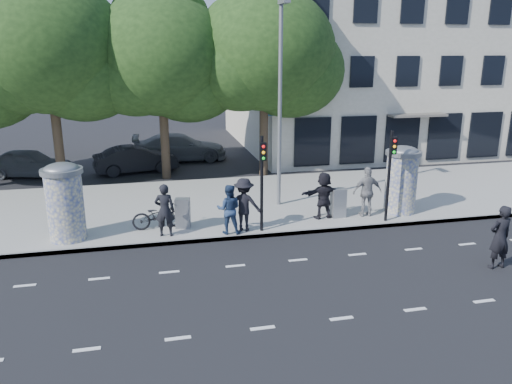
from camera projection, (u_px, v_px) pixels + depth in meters
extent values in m
plane|color=black|center=(312.00, 280.00, 14.34)|extent=(120.00, 120.00, 0.00)
cube|color=gray|center=(256.00, 202.00, 21.35)|extent=(40.00, 8.00, 0.15)
cube|color=slate|center=(280.00, 234.00, 17.65)|extent=(40.00, 0.10, 0.16)
cube|color=silver|center=(341.00, 318.00, 12.28)|extent=(32.00, 0.12, 0.01)
cube|color=silver|center=(298.00, 260.00, 15.65)|extent=(32.00, 0.12, 0.01)
cylinder|color=beige|center=(65.00, 207.00, 16.68)|extent=(1.20, 1.20, 2.30)
cylinder|color=slate|center=(61.00, 171.00, 16.34)|extent=(1.36, 1.36, 0.16)
ellipsoid|color=slate|center=(61.00, 169.00, 16.31)|extent=(1.10, 1.10, 0.38)
cylinder|color=beige|center=(401.00, 184.00, 19.48)|extent=(1.20, 1.20, 2.30)
cylinder|color=slate|center=(404.00, 153.00, 19.13)|extent=(1.36, 1.36, 0.16)
ellipsoid|color=slate|center=(404.00, 151.00, 19.11)|extent=(1.10, 1.10, 0.38)
cylinder|color=black|center=(262.00, 184.00, 17.31)|extent=(0.11, 0.11, 3.40)
cube|color=black|center=(263.00, 151.00, 16.80)|extent=(0.22, 0.14, 0.62)
cylinder|color=black|center=(389.00, 177.00, 18.32)|extent=(0.11, 0.11, 3.40)
cube|color=black|center=(394.00, 146.00, 17.81)|extent=(0.22, 0.14, 0.62)
cylinder|color=slate|center=(280.00, 107.00, 19.63)|extent=(0.16, 0.16, 8.00)
cube|color=slate|center=(284.00, 1.00, 18.17)|extent=(0.25, 0.90, 0.18)
cylinder|color=#38281C|center=(58.00, 137.00, 23.61)|extent=(0.44, 0.44, 4.73)
ellipsoid|color=black|center=(47.00, 45.00, 22.45)|extent=(7.20, 7.20, 6.12)
cylinder|color=#38281C|center=(165.00, 135.00, 24.89)|extent=(0.44, 0.44, 4.41)
ellipsoid|color=black|center=(160.00, 55.00, 23.81)|extent=(6.80, 6.80, 5.78)
cylinder|color=#38281C|center=(264.00, 131.00, 25.54)|extent=(0.44, 0.44, 4.59)
ellipsoid|color=black|center=(264.00, 50.00, 24.42)|extent=(7.00, 7.00, 5.95)
cube|color=#AEA892|center=(387.00, 54.00, 33.93)|extent=(20.00, 15.00, 12.00)
cube|color=black|center=(444.00, 136.00, 28.08)|extent=(18.00, 0.10, 2.60)
cube|color=#59544C|center=(417.00, 115.00, 26.97)|extent=(3.20, 0.90, 0.12)
cube|color=#194C8C|center=(282.00, 113.00, 25.64)|extent=(1.60, 0.06, 0.30)
imported|color=black|center=(165.00, 210.00, 17.02)|extent=(0.74, 0.55, 1.86)
imported|color=navy|center=(229.00, 209.00, 17.29)|extent=(0.99, 0.85, 1.76)
imported|color=black|center=(244.00, 205.00, 17.53)|extent=(1.40, 1.07, 1.91)
imported|color=gray|center=(367.00, 192.00, 19.05)|extent=(1.16, 0.70, 1.94)
imported|color=black|center=(324.00, 195.00, 18.83)|extent=(1.71, 0.72, 1.80)
imported|color=black|center=(500.00, 237.00, 14.85)|extent=(0.76, 0.53, 1.98)
imported|color=black|center=(159.00, 215.00, 17.85)|extent=(0.80, 1.93, 0.99)
cube|color=slate|center=(183.00, 213.00, 17.93)|extent=(0.59, 0.48, 1.08)
cube|color=gray|center=(338.00, 203.00, 19.05)|extent=(0.55, 0.42, 1.12)
imported|color=#484B4E|center=(29.00, 163.00, 25.59)|extent=(2.78, 4.54, 1.44)
imported|color=black|center=(136.00, 159.00, 26.45)|extent=(2.33, 4.51, 1.42)
imported|color=slate|center=(180.00, 147.00, 29.27)|extent=(2.32, 5.43, 1.56)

